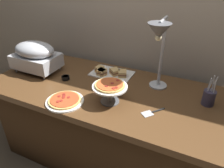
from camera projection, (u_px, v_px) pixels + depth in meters
ground_plane at (106, 154)px, 2.04m from camera, size 8.00×8.00×0.00m
back_wall at (130, 18)px, 1.83m from camera, size 4.40×0.04×2.40m
buffet_table at (106, 124)px, 1.85m from camera, size 1.90×0.84×0.76m
chafing_dish at (35, 55)px, 1.85m from camera, size 0.40×0.27×0.27m
heat_lamp at (159, 39)px, 1.35m from camera, size 0.15×0.33×0.55m
pizza_plate_front at (65, 101)px, 1.49m from camera, size 0.27×0.27×0.03m
pizza_plate_center at (110, 88)px, 1.44m from camera, size 0.25×0.25×0.15m
sandwich_platter at (110, 72)px, 1.84m from camera, size 0.36×0.24×0.06m
sauce_cup_near at (66, 78)px, 1.77m from camera, size 0.07×0.07×0.03m
utensil_holder at (209, 97)px, 1.44m from camera, size 0.08×0.08×0.23m
serving_spatula at (153, 112)px, 1.39m from camera, size 0.14×0.15×0.01m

